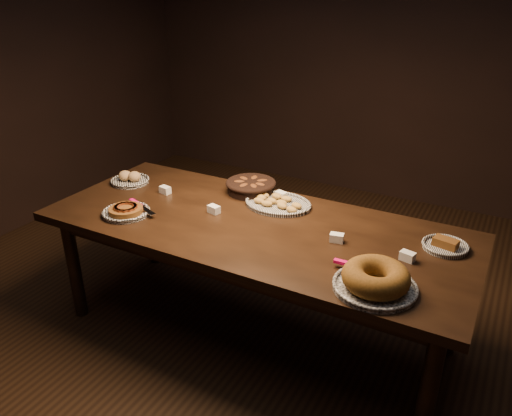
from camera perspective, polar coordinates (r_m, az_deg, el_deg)
The scene contains 9 objects.
ground at distance 3.19m, azimuth -0.20°, elevation -13.87°, with size 5.00×5.00×0.00m, color black.
buffet_table at distance 2.82m, azimuth -0.22°, elevation -3.09°, with size 2.40×1.00×0.75m.
apple_tart_plate at distance 2.98m, azimuth -14.61°, elevation -0.34°, with size 0.32×0.27×0.05m.
madeleine_platter at distance 2.99m, azimuth 2.47°, elevation 0.57°, with size 0.40×0.33×0.05m.
bundt_cake_plate at distance 2.26m, azimuth 13.49°, elevation -7.97°, with size 0.43×0.40×0.12m.
croissant_basket at distance 3.17m, azimuth -0.59°, elevation 2.60°, with size 0.37×0.37×0.08m.
bread_roll_plate at distance 3.44m, azimuth -14.21°, elevation 3.23°, with size 0.25×0.25×0.08m.
loaf_plate at distance 2.70m, azimuth 20.81°, elevation -4.01°, with size 0.23×0.23×0.05m.
tent_cards at distance 2.83m, azimuth 1.96°, elevation -0.82°, with size 1.63×0.44×0.04m.
Camera 1 is at (1.20, -2.18, 2.00)m, focal length 35.00 mm.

